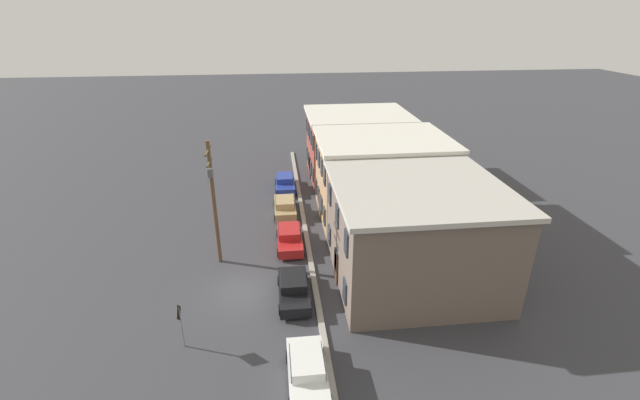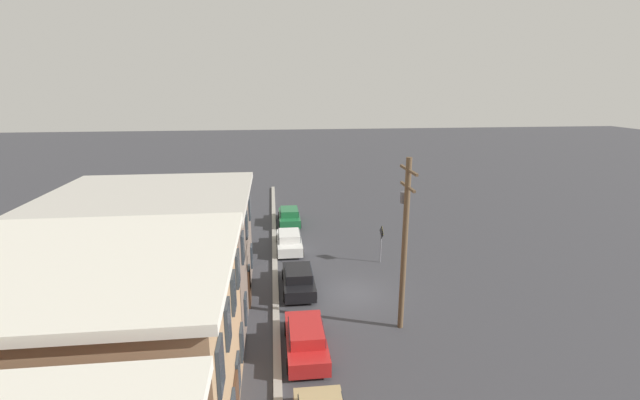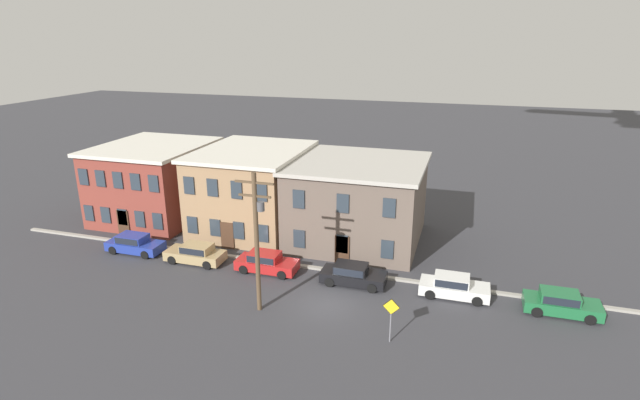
{
  "view_description": "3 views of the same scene",
  "coord_description": "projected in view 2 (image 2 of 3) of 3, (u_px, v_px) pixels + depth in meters",
  "views": [
    {
      "loc": [
        22.59,
        2.3,
        16.26
      ],
      "look_at": [
        -1.23,
        4.97,
        5.55
      ],
      "focal_mm": 24.0,
      "sensor_mm": 36.0,
      "label": 1
    },
    {
      "loc": [
        -22.76,
        4.44,
        11.97
      ],
      "look_at": [
        -1.21,
        2.03,
        6.18
      ],
      "focal_mm": 24.0,
      "sensor_mm": 36.0,
      "label": 2
    },
    {
      "loc": [
        7.71,
        -26.69,
        16.22
      ],
      "look_at": [
        -1.51,
        3.47,
        5.68
      ],
      "focal_mm": 28.0,
      "sensor_mm": 36.0,
      "label": 3
    }
  ],
  "objects": [
    {
      "name": "apartment_far",
      "position": [
        153.0,
        253.0,
        22.84
      ],
      "size": [
        10.49,
        10.38,
        6.6
      ],
      "color": "#66564C",
      "rests_on": "ground_plane"
    },
    {
      "name": "kerb_strip",
      "position": [
        276.0,
        297.0,
        24.92
      ],
      "size": [
        56.0,
        0.36,
        0.16
      ],
      "primitive_type": "cube",
      "color": "#9E998E",
      "rests_on": "ground_plane"
    },
    {
      "name": "ground_plane",
      "position": [
        352.0,
        294.0,
        25.42
      ],
      "size": [
        200.0,
        200.0,
        0.0
      ],
      "primitive_type": "plane",
      "color": "#38383D"
    },
    {
      "name": "car_green",
      "position": [
        289.0,
        216.0,
        38.23
      ],
      "size": [
        4.4,
        1.92,
        1.43
      ],
      "color": "#1E6638",
      "rests_on": "ground_plane"
    },
    {
      "name": "caution_sign",
      "position": [
        381.0,
        238.0,
        29.55
      ],
      "size": [
        0.97,
        0.08,
        2.69
      ],
      "color": "slate",
      "rests_on": "ground_plane"
    },
    {
      "name": "utility_pole",
      "position": [
        405.0,
        236.0,
        20.72
      ],
      "size": [
        2.4,
        0.44,
        8.79
      ],
      "color": "brown",
      "rests_on": "ground_plane"
    },
    {
      "name": "car_black",
      "position": [
        298.0,
        278.0,
        25.77
      ],
      "size": [
        4.4,
        1.92,
        1.43
      ],
      "color": "black",
      "rests_on": "ground_plane"
    },
    {
      "name": "car_white",
      "position": [
        289.0,
        240.0,
        32.1
      ],
      "size": [
        4.4,
        1.92,
        1.43
      ],
      "color": "silver",
      "rests_on": "ground_plane"
    },
    {
      "name": "car_red",
      "position": [
        306.0,
        338.0,
        19.65
      ],
      "size": [
        4.4,
        1.92,
        1.43
      ],
      "color": "#B21E1E",
      "rests_on": "ground_plane"
    },
    {
      "name": "apartment_midblock",
      "position": [
        73.0,
        357.0,
        13.82
      ],
      "size": [
        8.65,
        10.62,
        6.93
      ],
      "color": "#9E7A56",
      "rests_on": "ground_plane"
    }
  ]
}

